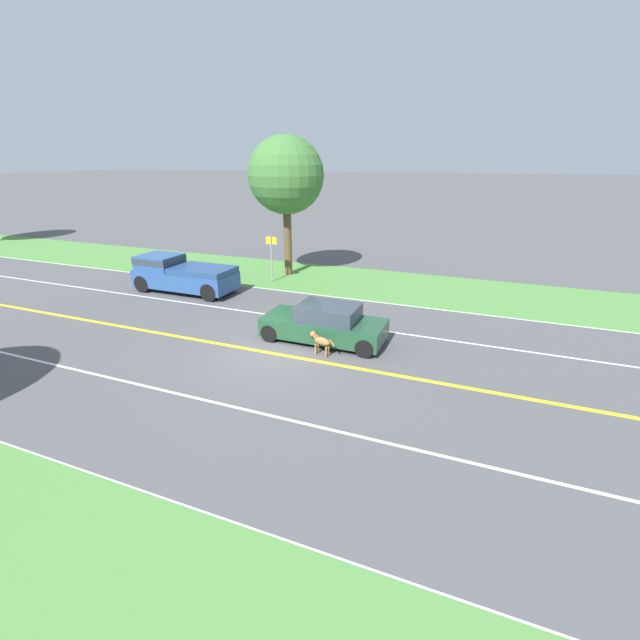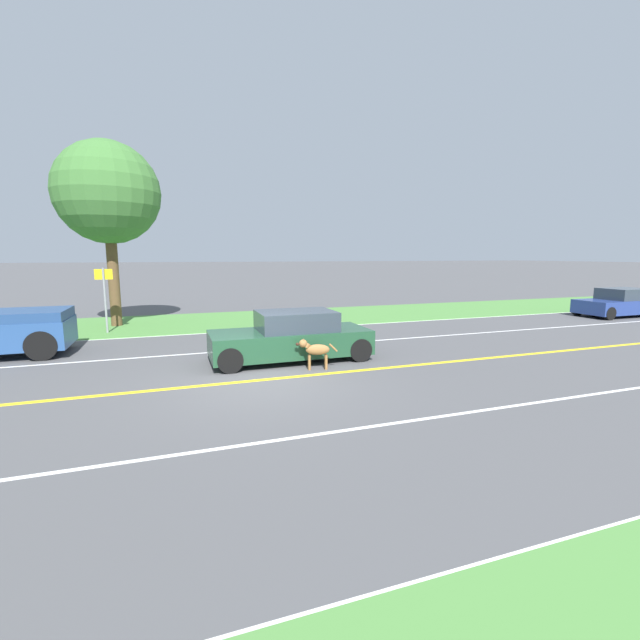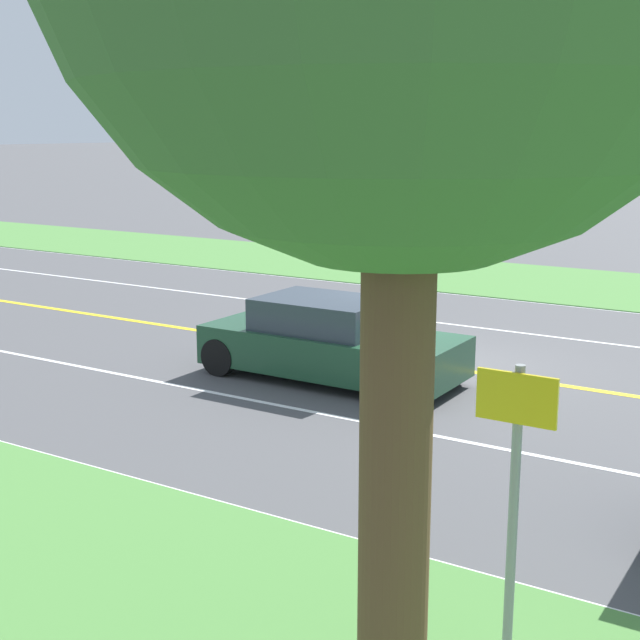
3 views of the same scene
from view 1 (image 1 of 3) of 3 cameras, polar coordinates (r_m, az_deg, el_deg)
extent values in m
plane|color=#4C4C4F|center=(15.24, -6.12, -4.48)|extent=(400.00, 400.00, 0.00)
cube|color=yellow|center=(15.24, -6.12, -4.47)|extent=(0.18, 160.00, 0.01)
cube|color=white|center=(21.24, 2.63, 3.03)|extent=(0.14, 160.00, 0.01)
cube|color=white|center=(10.56, -25.00, -19.36)|extent=(0.14, 160.00, 0.01)
cube|color=white|center=(18.15, -1.02, -0.10)|extent=(0.10, 160.00, 0.01)
cube|color=white|center=(12.63, -13.58, -10.69)|extent=(0.10, 160.00, 0.01)
cube|color=#4C843D|center=(23.97, 5.01, 5.09)|extent=(6.00, 160.00, 0.03)
cube|color=#1E472D|center=(16.03, 0.50, -0.98)|extent=(1.85, 4.56, 0.69)
cube|color=#2D3842|center=(15.74, 1.12, 1.03)|extent=(1.60, 2.19, 0.55)
cylinder|color=black|center=(17.51, -4.14, 0.20)|extent=(0.22, 0.67, 0.67)
cylinder|color=black|center=(16.33, 7.62, -1.49)|extent=(0.22, 0.67, 0.67)
cylinder|color=black|center=(16.12, -6.72, -1.75)|extent=(0.22, 0.67, 0.67)
cylinder|color=black|center=(14.84, 5.98, -3.78)|extent=(0.22, 0.67, 0.67)
ellipsoid|color=olive|center=(14.82, 0.27, -2.84)|extent=(0.35, 0.67, 0.29)
cylinder|color=olive|center=(15.13, -0.27, -3.74)|extent=(0.07, 0.07, 0.39)
cylinder|color=olive|center=(14.90, 1.13, -4.15)|extent=(0.07, 0.07, 0.39)
cylinder|color=olive|center=(15.02, -0.59, -3.92)|extent=(0.07, 0.07, 0.39)
cylinder|color=olive|center=(14.79, 0.81, -4.35)|extent=(0.07, 0.07, 0.39)
cylinder|color=olive|center=(14.92, -0.59, -2.20)|extent=(0.17, 0.20, 0.17)
sphere|color=olive|center=(14.96, -0.94, -1.88)|extent=(0.26, 0.26, 0.22)
ellipsoid|color=#331E14|center=(15.05, -1.40, -1.81)|extent=(0.12, 0.12, 0.08)
cone|color=brown|center=(14.96, -0.77, -1.53)|extent=(0.08, 0.08, 0.10)
cone|color=brown|center=(14.88, -1.04, -1.68)|extent=(0.08, 0.08, 0.10)
cylinder|color=olive|center=(14.58, 1.62, -3.08)|extent=(0.11, 0.24, 0.24)
cube|color=#284C84|center=(23.03, -17.48, 5.25)|extent=(2.00, 5.29, 0.83)
cube|color=#284C84|center=(23.83, -20.59, 7.29)|extent=(1.76, 2.00, 0.71)
cube|color=#2D3842|center=(23.81, -20.62, 7.54)|extent=(1.78, 2.02, 0.31)
cube|color=navy|center=(22.22, -15.39, 6.42)|extent=(1.96, 3.01, 0.29)
cylinder|color=black|center=(25.04, -19.80, 5.61)|extent=(0.22, 0.87, 0.87)
cylinder|color=black|center=(22.61, -11.94, 4.85)|extent=(0.22, 0.87, 0.87)
cylinder|color=black|center=(23.77, -22.63, 4.46)|extent=(0.22, 0.87, 0.87)
cylinder|color=black|center=(21.19, -14.62, 3.55)|extent=(0.22, 0.87, 0.87)
cylinder|color=brown|center=(25.09, -4.32, 10.74)|extent=(0.45, 0.45, 4.23)
sphere|color=#3D7033|center=(24.72, -4.55, 18.70)|extent=(4.19, 4.19, 4.19)
cylinder|color=gray|center=(23.78, -6.48, 8.04)|extent=(0.08, 0.08, 2.55)
cube|color=yellow|center=(23.62, -6.52, 10.50)|extent=(0.03, 0.64, 0.40)
camera|label=2|loc=(9.50, -50.16, -8.57)|focal=24.00mm
camera|label=3|loc=(29.93, -4.62, 16.61)|focal=50.00mm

